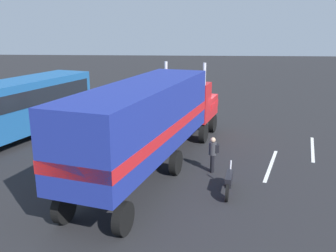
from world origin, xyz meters
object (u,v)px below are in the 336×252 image
semi_truck (153,117)px  parked_bus (16,105)px  person_bystander (213,153)px  motorcycle (229,182)px

semi_truck → parked_bus: bearing=62.9°
person_bystander → motorcycle: bearing=-166.5°
semi_truck → motorcycle: 4.40m
person_bystander → motorcycle: 2.26m
parked_bus → person_bystander: bearing=-111.3°
parked_bus → motorcycle: size_ratio=5.36×
motorcycle → person_bystander: bearing=13.5°
semi_truck → person_bystander: (-0.04, -2.69, -1.63)m
semi_truck → parked_bus: 9.32m
person_bystander → parked_bus: (4.28, 10.98, 1.17)m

